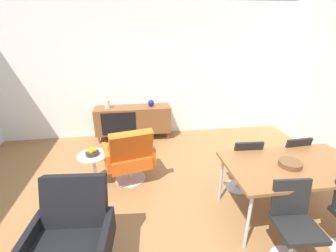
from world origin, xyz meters
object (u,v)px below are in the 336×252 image
vase_cobalt (107,104)px  side_table_round (94,166)px  sideboard (133,119)px  dining_chair_back_left (242,162)px  vase_sculptural_dark (151,103)px  wooden_bowl_on_table (290,164)px  lounge_chair_red (129,155)px  dining_chair_front_left (294,221)px  dining_table (294,168)px  dining_chair_back_right (288,159)px  fruit_bowl (92,152)px  armchair_black_shell (72,233)px

vase_cobalt → side_table_round: bearing=-93.0°
sideboard → side_table_round: 1.75m
dining_chair_back_left → side_table_round: 2.17m
sideboard → vase_sculptural_dark: 0.53m
sideboard → wooden_bowl_on_table: wooden_bowl_on_table is taller
lounge_chair_red → dining_chair_front_left: bearing=-44.6°
sideboard → vase_sculptural_dark: size_ratio=11.09×
wooden_bowl_on_table → lounge_chair_red: size_ratio=0.27×
dining_table → dining_chair_back_right: (0.35, 0.56, -0.23)m
dining_table → dining_chair_back_left: bearing=122.3°
dining_chair_back_right → dining_chair_back_left: size_ratio=1.00×
dining_chair_back_left → wooden_bowl_on_table: bearing=-64.3°
dining_chair_back_right → lounge_chair_red: (-2.29, 0.45, -0.00)m
vase_cobalt → side_table_round: (-0.09, -1.64, -0.50)m
dining_table → fruit_bowl: (-2.47, 1.01, -0.13)m
vase_sculptural_dark → dining_chair_back_right: 2.80m
vase_sculptural_dark → dining_chair_back_right: (1.83, -2.10, -0.32)m
dining_table → dining_chair_back_right: dining_chair_back_right is taller
armchair_black_shell → dining_chair_front_left: bearing=-4.7°
dining_chair_front_left → armchair_black_shell: (-2.11, 0.17, -0.00)m
dining_table → side_table_round: bearing=157.7°
dining_chair_front_left → vase_cobalt: bearing=122.4°
vase_sculptural_dark → lounge_chair_red: lounge_chair_red is taller
wooden_bowl_on_table → dining_chair_front_left: size_ratio=0.30×
wooden_bowl_on_table → dining_chair_front_left: bearing=-116.8°
dining_chair_back_left → lounge_chair_red: lounge_chair_red is taller
vase_cobalt → dining_chair_back_left: vase_cobalt is taller
wooden_bowl_on_table → dining_chair_back_right: (0.43, 0.58, -0.30)m
vase_sculptural_dark → dining_chair_front_left: 3.42m
wooden_bowl_on_table → fruit_bowl: (-2.40, 1.03, -0.21)m
armchair_black_shell → sideboard: bearing=79.2°
wooden_bowl_on_table → dining_chair_front_left: dining_chair_front_left is taller
dining_chair_front_left → dining_chair_back_right: size_ratio=1.00×
dining_table → armchair_black_shell: armchair_black_shell is taller
dining_chair_back_right → vase_sculptural_dark: bearing=131.0°
wooden_bowl_on_table → fruit_bowl: size_ratio=1.30×
vase_cobalt → dining_table: size_ratio=0.17×
sideboard → side_table_round: bearing=-110.1°
dining_chair_back_right → dining_chair_back_left: bearing=-180.0°
dining_table → fruit_bowl: 2.68m
fruit_bowl → sideboard: bearing=69.9°
side_table_round → fruit_bowl: size_ratio=2.60×
sideboard → dining_chair_back_right: size_ratio=1.87×
vase_sculptural_dark → armchair_black_shell: bearing=-107.8°
wooden_bowl_on_table → armchair_black_shell: size_ratio=0.27×
dining_chair_back_left → vase_sculptural_dark: bearing=118.1°
dining_chair_back_left → dining_chair_back_right: bearing=0.0°
dining_chair_back_left → dining_table: bearing=-57.7°
vase_cobalt → dining_chair_front_left: 3.83m
dining_chair_back_right → dining_chair_back_left: 0.71m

